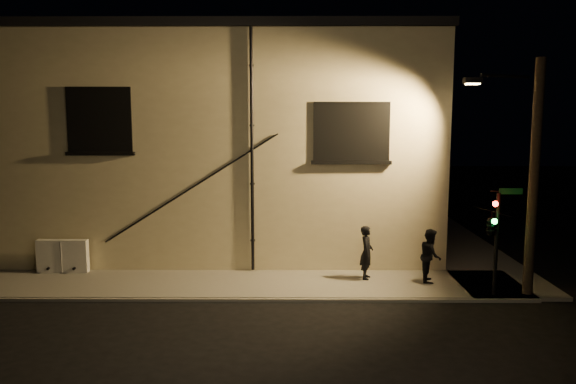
{
  "coord_description": "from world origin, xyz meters",
  "views": [
    {
      "loc": [
        -0.47,
        -16.25,
        5.56
      ],
      "look_at": [
        -0.56,
        1.8,
        3.07
      ],
      "focal_mm": 35.0,
      "sensor_mm": 36.0,
      "label": 1
    }
  ],
  "objects_px": {
    "pedestrian_b": "(431,255)",
    "utility_cabinet": "(63,256)",
    "traffic_signal": "(492,225)",
    "streetlamp_pole": "(530,173)",
    "pedestrian_a": "(367,252)"
  },
  "relations": [
    {
      "from": "utility_cabinet",
      "to": "traffic_signal",
      "type": "relative_size",
      "value": 0.53
    },
    {
      "from": "utility_cabinet",
      "to": "pedestrian_b",
      "type": "height_order",
      "value": "pedestrian_b"
    },
    {
      "from": "pedestrian_a",
      "to": "streetlamp_pole",
      "type": "distance_m",
      "value": 5.64
    },
    {
      "from": "pedestrian_b",
      "to": "utility_cabinet",
      "type": "bearing_deg",
      "value": 95.98
    },
    {
      "from": "utility_cabinet",
      "to": "streetlamp_pole",
      "type": "height_order",
      "value": "streetlamp_pole"
    },
    {
      "from": "streetlamp_pole",
      "to": "utility_cabinet",
      "type": "bearing_deg",
      "value": 171.71
    },
    {
      "from": "pedestrian_b",
      "to": "traffic_signal",
      "type": "height_order",
      "value": "traffic_signal"
    },
    {
      "from": "pedestrian_b",
      "to": "streetlamp_pole",
      "type": "distance_m",
      "value": 4.02
    },
    {
      "from": "utility_cabinet",
      "to": "traffic_signal",
      "type": "height_order",
      "value": "traffic_signal"
    },
    {
      "from": "utility_cabinet",
      "to": "traffic_signal",
      "type": "xyz_separation_m",
      "value": [
        13.93,
        -2.51,
        1.62
      ]
    },
    {
      "from": "traffic_signal",
      "to": "pedestrian_b",
      "type": "bearing_deg",
      "value": 133.85
    },
    {
      "from": "pedestrian_a",
      "to": "streetlamp_pole",
      "type": "height_order",
      "value": "streetlamp_pole"
    },
    {
      "from": "pedestrian_a",
      "to": "streetlamp_pole",
      "type": "relative_size",
      "value": 0.25
    },
    {
      "from": "pedestrian_a",
      "to": "pedestrian_b",
      "type": "height_order",
      "value": "pedestrian_a"
    },
    {
      "from": "pedestrian_b",
      "to": "streetlamp_pole",
      "type": "bearing_deg",
      "value": -103.4
    }
  ]
}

